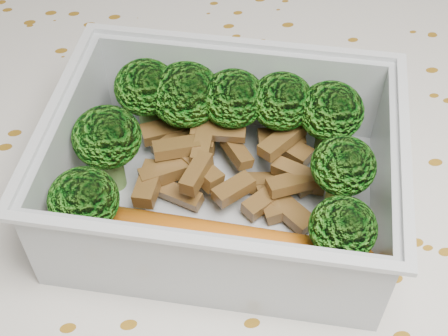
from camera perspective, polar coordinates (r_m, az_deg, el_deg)
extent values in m
cube|color=brown|center=(0.42, 0.63, -4.29)|extent=(1.40, 0.90, 0.04)
cube|color=silver|center=(0.40, 0.66, -2.35)|extent=(1.46, 0.96, 0.01)
cube|color=silver|center=(0.39, -0.05, -3.14)|extent=(0.23, 0.20, 0.00)
cube|color=silver|center=(0.41, 1.47, 7.37)|extent=(0.18, 0.07, 0.06)
cube|color=silver|center=(0.33, -2.01, -9.28)|extent=(0.18, 0.07, 0.06)
cube|color=silver|center=(0.37, 14.38, -1.63)|extent=(0.05, 0.13, 0.06)
cube|color=silver|center=(0.39, -13.78, 1.68)|extent=(0.05, 0.13, 0.06)
cube|color=silver|center=(0.40, 1.67, 11.39)|extent=(0.19, 0.07, 0.00)
cube|color=silver|center=(0.29, -2.36, -6.76)|extent=(0.19, 0.07, 0.00)
cube|color=silver|center=(0.34, 16.23, 1.73)|extent=(0.06, 0.14, 0.00)
cube|color=silver|center=(0.37, -15.46, 5.24)|extent=(0.06, 0.14, 0.00)
cylinder|color=#608C3F|center=(0.42, -6.81, 4.41)|extent=(0.02, 0.02, 0.03)
ellipsoid|color=#3A861B|center=(0.40, -7.18, 7.34)|extent=(0.04, 0.04, 0.03)
cylinder|color=#608C3F|center=(0.41, -3.34, 3.78)|extent=(0.02, 0.02, 0.03)
ellipsoid|color=#3A861B|center=(0.39, -3.52, 6.72)|extent=(0.05, 0.05, 0.04)
cylinder|color=#608C3F|center=(0.41, 0.80, 3.43)|extent=(0.02, 0.02, 0.03)
ellipsoid|color=#3A861B|center=(0.39, 0.85, 6.38)|extent=(0.04, 0.04, 0.03)
cylinder|color=#608C3F|center=(0.41, 5.02, 3.16)|extent=(0.02, 0.02, 0.03)
ellipsoid|color=#3A861B|center=(0.39, 5.30, 6.10)|extent=(0.04, 0.04, 0.03)
cylinder|color=#608C3F|center=(0.41, 9.22, 2.25)|extent=(0.02, 0.02, 0.03)
ellipsoid|color=#3A861B|center=(0.39, 9.74, 5.16)|extent=(0.04, 0.04, 0.03)
cylinder|color=#608C3F|center=(0.39, -10.07, -0.09)|extent=(0.02, 0.02, 0.03)
ellipsoid|color=#3A861B|center=(0.37, -10.66, 2.80)|extent=(0.04, 0.04, 0.04)
cylinder|color=#608C3F|center=(0.38, 10.23, -2.64)|extent=(0.02, 0.02, 0.03)
ellipsoid|color=#3A861B|center=(0.36, 10.86, 0.22)|extent=(0.04, 0.04, 0.03)
cylinder|color=#608C3F|center=(0.37, -11.95, -5.62)|extent=(0.02, 0.02, 0.03)
ellipsoid|color=#3A861B|center=(0.34, -12.71, -2.85)|extent=(0.04, 0.04, 0.03)
cylinder|color=#608C3F|center=(0.35, 10.14, -8.11)|extent=(0.02, 0.02, 0.03)
ellipsoid|color=#3A861B|center=(0.33, 10.81, -5.40)|extent=(0.04, 0.04, 0.03)
cube|color=brown|center=(0.39, 6.82, -0.87)|extent=(0.02, 0.03, 0.01)
cube|color=brown|center=(0.39, 7.57, -1.36)|extent=(0.03, 0.02, 0.01)
cube|color=brown|center=(0.40, 5.27, 2.64)|extent=(0.03, 0.02, 0.01)
cube|color=brown|center=(0.41, -2.75, 3.20)|extent=(0.03, 0.02, 0.01)
cube|color=brown|center=(0.38, -4.38, 1.87)|extent=(0.03, 0.01, 0.01)
cube|color=brown|center=(0.39, -2.61, 0.54)|extent=(0.02, 0.03, 0.01)
cube|color=brown|center=(0.39, -0.53, 3.34)|extent=(0.04, 0.02, 0.01)
cube|color=brown|center=(0.41, -5.73, 3.37)|extent=(0.03, 0.02, 0.01)
cube|color=brown|center=(0.38, -6.86, -1.43)|extent=(0.02, 0.03, 0.01)
cube|color=brown|center=(0.39, 1.18, 1.52)|extent=(0.02, 0.03, 0.01)
cube|color=brown|center=(0.39, 5.35, 2.58)|extent=(0.04, 0.03, 0.01)
cube|color=brown|center=(0.39, 6.31, -0.33)|extent=(0.03, 0.03, 0.01)
cube|color=brown|center=(0.40, 6.63, -0.43)|extent=(0.02, 0.02, 0.01)
cube|color=brown|center=(0.39, -1.97, 2.33)|extent=(0.02, 0.03, 0.01)
cube|color=brown|center=(0.37, 0.89, -1.95)|extent=(0.03, 0.02, 0.01)
cube|color=brown|center=(0.38, 6.32, -4.17)|extent=(0.03, 0.03, 0.01)
cube|color=brown|center=(0.40, -1.62, 2.83)|extent=(0.02, 0.03, 0.01)
cube|color=brown|center=(0.38, 6.37, -1.34)|extent=(0.03, 0.02, 0.01)
cube|color=brown|center=(0.38, -2.32, -0.05)|extent=(0.03, 0.04, 0.01)
cube|color=brown|center=(0.40, 6.19, 1.65)|extent=(0.03, 0.03, 0.01)
cube|color=brown|center=(0.38, 3.69, -2.97)|extent=(0.03, 0.02, 0.01)
cube|color=brown|center=(0.38, -4.40, -2.33)|extent=(0.03, 0.03, 0.01)
cube|color=brown|center=(0.38, 4.22, -3.19)|extent=(0.01, 0.03, 0.01)
cube|color=brown|center=(0.40, -4.40, 2.51)|extent=(0.03, 0.03, 0.01)
cube|color=brown|center=(0.39, 4.60, -1.36)|extent=(0.04, 0.02, 0.01)
cube|color=brown|center=(0.37, -2.52, -0.49)|extent=(0.02, 0.03, 0.01)
cube|color=brown|center=(0.40, -4.11, 0.50)|extent=(0.03, 0.02, 0.01)
cube|color=brown|center=(0.38, -5.35, -0.40)|extent=(0.03, 0.02, 0.01)
cylinder|color=#CB6213|center=(0.35, -0.44, -7.10)|extent=(0.15, 0.08, 0.03)
sphere|color=#CB6213|center=(0.35, 11.77, -8.83)|extent=(0.03, 0.03, 0.03)
sphere|color=#CB6213|center=(0.37, -12.01, -5.16)|extent=(0.03, 0.03, 0.03)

